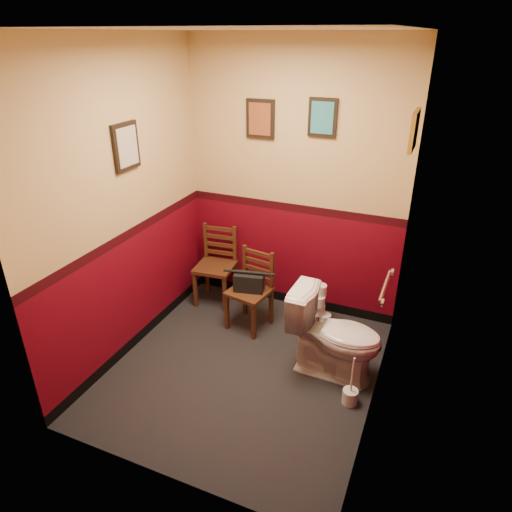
{
  "coord_description": "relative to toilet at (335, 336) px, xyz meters",
  "views": [
    {
      "loc": [
        1.33,
        -2.9,
        2.68
      ],
      "look_at": [
        0.0,
        0.25,
        1.0
      ],
      "focal_mm": 32.0,
      "sensor_mm": 36.0,
      "label": 1
    }
  ],
  "objects": [
    {
      "name": "framed_print_left",
      "position": [
        -1.8,
        -0.16,
        1.46
      ],
      "size": [
        0.04,
        0.3,
        0.38
      ],
      "color": "black",
      "rests_on": "wall_left"
    },
    {
      "name": "ceiling",
      "position": [
        -0.72,
        -0.26,
        2.31
      ],
      "size": [
        2.2,
        2.4,
        0.0
      ],
      "primitive_type": "cube",
      "rotation": [
        3.14,
        0.0,
        0.0
      ],
      "color": "silver",
      "rests_on": "ground"
    },
    {
      "name": "wall_right",
      "position": [
        0.38,
        -0.26,
        0.96
      ],
      "size": [
        0.0,
        2.4,
        2.7
      ],
      "primitive_type": "cube",
      "rotation": [
        1.57,
        0.0,
        -1.57
      ],
      "color": "#560512",
      "rests_on": "ground"
    },
    {
      "name": "floor",
      "position": [
        -0.72,
        -0.26,
        -0.39
      ],
      "size": [
        2.2,
        2.4,
        0.0
      ],
      "primitive_type": "cube",
      "color": "black",
      "rests_on": "ground"
    },
    {
      "name": "framed_print_back_b",
      "position": [
        -0.47,
        0.92,
        1.61
      ],
      "size": [
        0.26,
        0.04,
        0.34
      ],
      "color": "black",
      "rests_on": "wall_back"
    },
    {
      "name": "framed_print_back_a",
      "position": [
        -1.07,
        0.92,
        1.56
      ],
      "size": [
        0.28,
        0.04,
        0.36
      ],
      "color": "black",
      "rests_on": "wall_back"
    },
    {
      "name": "wall_left",
      "position": [
        -1.82,
        -0.26,
        0.96
      ],
      "size": [
        0.0,
        2.4,
        2.7
      ],
      "primitive_type": "cube",
      "rotation": [
        1.57,
        0.0,
        1.57
      ],
      "color": "#560512",
      "rests_on": "ground"
    },
    {
      "name": "framed_print_right",
      "position": [
        0.36,
        0.34,
        1.66
      ],
      "size": [
        0.04,
        0.34,
        0.28
      ],
      "color": "olive",
      "rests_on": "wall_right"
    },
    {
      "name": "grab_bar",
      "position": [
        0.35,
        -0.01,
        0.56
      ],
      "size": [
        0.05,
        0.56,
        0.06
      ],
      "color": "silver",
      "rests_on": "wall_right"
    },
    {
      "name": "toilet_brush",
      "position": [
        0.22,
        -0.31,
        -0.31
      ],
      "size": [
        0.12,
        0.12,
        0.45
      ],
      "color": "silver",
      "rests_on": "floor"
    },
    {
      "name": "handbag",
      "position": [
        -0.95,
        0.36,
        0.12
      ],
      "size": [
        0.31,
        0.2,
        0.21
      ],
      "rotation": [
        0.0,
        0.0,
        0.21
      ],
      "color": "black",
      "rests_on": "chair_right"
    },
    {
      "name": "wall_front",
      "position": [
        -0.72,
        -1.46,
        0.96
      ],
      "size": [
        2.2,
        0.0,
        2.7
      ],
      "primitive_type": "cube",
      "rotation": [
        -1.57,
        0.0,
        0.0
      ],
      "color": "#560512",
      "rests_on": "ground"
    },
    {
      "name": "tp_stack",
      "position": [
        -0.32,
        0.68,
        -0.2
      ],
      "size": [
        0.25,
        0.15,
        0.44
      ],
      "color": "silver",
      "rests_on": "floor"
    },
    {
      "name": "chair_right",
      "position": [
        -0.94,
        0.4,
        0.01
      ],
      "size": [
        0.43,
        0.43,
        0.79
      ],
      "rotation": [
        0.0,
        0.0,
        -0.18
      ],
      "color": "#452514",
      "rests_on": "floor"
    },
    {
      "name": "toilet",
      "position": [
        0.0,
        0.0,
        0.0
      ],
      "size": [
        0.8,
        0.47,
        0.77
      ],
      "primitive_type": "imported",
      "rotation": [
        0.0,
        0.0,
        1.54
      ],
      "color": "white",
      "rests_on": "floor"
    },
    {
      "name": "wall_back",
      "position": [
        -0.72,
        0.94,
        0.96
      ],
      "size": [
        2.2,
        0.0,
        2.7
      ],
      "primitive_type": "cube",
      "rotation": [
        1.57,
        0.0,
        0.0
      ],
      "color": "#560512",
      "rests_on": "ground"
    },
    {
      "name": "chair_left",
      "position": [
        -1.48,
        0.7,
        0.04
      ],
      "size": [
        0.43,
        0.43,
        0.84
      ],
      "rotation": [
        0.0,
        0.0,
        0.1
      ],
      "color": "#452514",
      "rests_on": "floor"
    }
  ]
}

